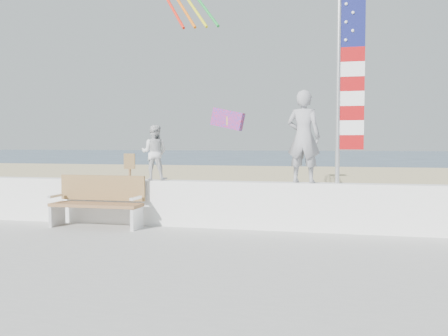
{
  "coord_description": "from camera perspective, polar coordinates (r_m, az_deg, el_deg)",
  "views": [
    {
      "loc": [
        2.18,
        -6.93,
        1.82
      ],
      "look_at": [
        0.2,
        1.8,
        1.35
      ],
      "focal_mm": 38.0,
      "sensor_mm": 36.0,
      "label": 1
    }
  ],
  "objects": [
    {
      "name": "sand",
      "position": [
        16.18,
        4.97,
        -3.32
      ],
      "size": [
        90.0,
        40.0,
        0.08
      ],
      "primitive_type": "cube",
      "color": "#C5B383",
      "rests_on": "ground"
    },
    {
      "name": "ground",
      "position": [
        7.49,
        -4.63,
        -11.06
      ],
      "size": [
        220.0,
        220.0,
        0.0
      ],
      "primitive_type": "plane",
      "color": "#2D445B",
      "rests_on": "ground"
    },
    {
      "name": "adult",
      "position": [
        8.95,
        9.54,
        3.73
      ],
      "size": [
        0.7,
        0.53,
        1.72
      ],
      "primitive_type": "imported",
      "rotation": [
        0.0,
        0.0,
        2.93
      ],
      "color": "gray",
      "rests_on": "seawall"
    },
    {
      "name": "bench",
      "position": [
        9.65,
        -14.87,
        -3.83
      ],
      "size": [
        1.8,
        0.57,
        1.0
      ],
      "color": "#92663F",
      "rests_on": "boardwalk"
    },
    {
      "name": "sign",
      "position": [
        13.15,
        -11.27,
        -0.87
      ],
      "size": [
        0.32,
        0.07,
        1.46
      ],
      "color": "olive",
      "rests_on": "sand"
    },
    {
      "name": "flag",
      "position": [
        9.01,
        14.42,
        10.39
      ],
      "size": [
        0.5,
        0.08,
        3.5
      ],
      "color": "silver",
      "rests_on": "seawall"
    },
    {
      "name": "child",
      "position": [
        9.58,
        -8.38,
        1.84
      ],
      "size": [
        0.57,
        0.46,
        1.1
      ],
      "primitive_type": "imported",
      "rotation": [
        0.0,
        0.0,
        3.23
      ],
      "color": "silver",
      "rests_on": "seawall"
    },
    {
      "name": "parafoil_kite",
      "position": [
        11.8,
        0.56,
        5.86
      ],
      "size": [
        0.89,
        0.35,
        0.59
      ],
      "color": "red",
      "rests_on": "ground"
    },
    {
      "name": "seawall",
      "position": [
        9.27,
        -0.93,
        -4.37
      ],
      "size": [
        30.0,
        0.35,
        0.9
      ],
      "primitive_type": "cube",
      "color": "white",
      "rests_on": "boardwalk"
    }
  ]
}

